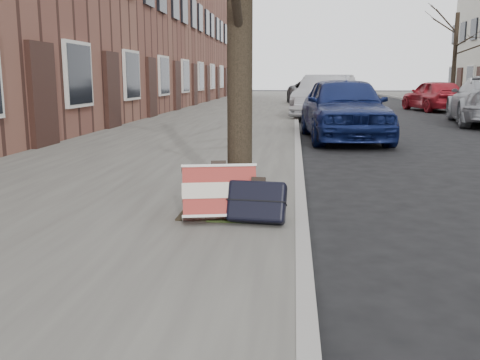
# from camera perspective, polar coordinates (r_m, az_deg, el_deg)

# --- Properties ---
(ground) EXTENTS (120.00, 120.00, 0.00)m
(ground) POSITION_cam_1_polar(r_m,az_deg,el_deg) (4.40, 23.44, -9.00)
(ground) COLOR black
(ground) RESTS_ON ground
(near_sidewalk) EXTENTS (5.00, 70.00, 0.12)m
(near_sidewalk) POSITION_cam_1_polar(r_m,az_deg,el_deg) (19.14, -1.38, 6.75)
(near_sidewalk) COLOR slate
(near_sidewalk) RESTS_ON ground
(house_near) EXTENTS (6.80, 40.00, 7.00)m
(house_near) POSITION_cam_1_polar(r_m,az_deg,el_deg) (21.68, -17.38, 15.86)
(house_near) COLOR brown
(house_near) RESTS_ON ground
(dirt_patch) EXTENTS (0.85, 0.85, 0.02)m
(dirt_patch) POSITION_cam_1_polar(r_m,az_deg,el_deg) (5.34, -1.51, -3.23)
(dirt_patch) COLOR black
(dirt_patch) RESTS_ON near_sidewalk
(suitcase_red) EXTENTS (0.74, 0.50, 0.52)m
(suitcase_red) POSITION_cam_1_polar(r_m,az_deg,el_deg) (4.94, -2.21, -1.38)
(suitcase_red) COLOR maroon
(suitcase_red) RESTS_ON near_sidewalk
(suitcase_navy) EXTENTS (0.56, 0.36, 0.41)m
(suitcase_navy) POSITION_cam_1_polar(r_m,az_deg,el_deg) (4.85, 1.81, -2.29)
(suitcase_navy) COLOR black
(suitcase_navy) RESTS_ON near_sidewalk
(car_near_front) EXTENTS (2.05, 4.47, 1.49)m
(car_near_front) POSITION_cam_1_polar(r_m,az_deg,el_deg) (12.71, 11.01, 7.57)
(car_near_front) COLOR #0F1A4C
(car_near_front) RESTS_ON ground
(car_near_mid) EXTENTS (2.63, 4.91, 1.54)m
(car_near_mid) POSITION_cam_1_polar(r_m,az_deg,el_deg) (19.29, 9.23, 8.76)
(car_near_mid) COLOR #B0B2B9
(car_near_mid) RESTS_ON ground
(car_near_back) EXTENTS (2.89, 5.10, 1.34)m
(car_near_back) POSITION_cam_1_polar(r_m,az_deg,el_deg) (27.56, 7.90, 9.18)
(car_near_back) COLOR #3D3E42
(car_near_back) RESTS_ON ground
(car_far_back) EXTENTS (2.28, 4.19, 1.35)m
(car_far_back) POSITION_cam_1_polar(r_m,az_deg,el_deg) (24.83, 19.98, 8.48)
(car_far_back) COLOR maroon
(car_far_back) RESTS_ON ground
(tree_far_c) EXTENTS (0.23, 0.23, 4.70)m
(tree_far_c) POSITION_cam_1_polar(r_m,az_deg,el_deg) (31.57, 21.91, 11.98)
(tree_far_c) COLOR black
(tree_far_c) RESTS_ON far_sidewalk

